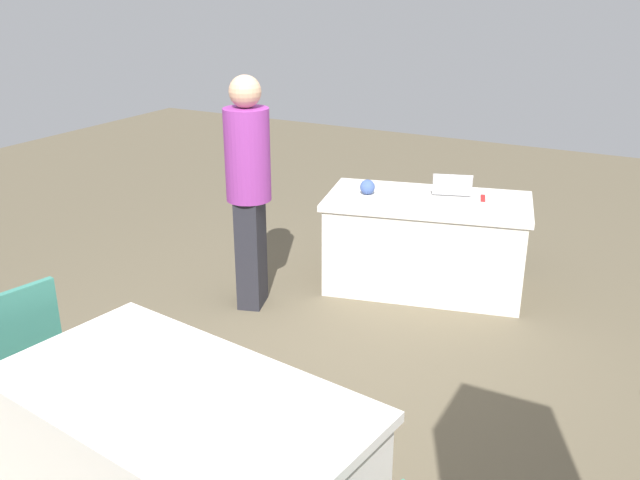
{
  "coord_description": "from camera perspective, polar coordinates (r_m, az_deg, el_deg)",
  "views": [
    {
      "loc": [
        -2.04,
        3.55,
        2.45
      ],
      "look_at": [
        -0.12,
        -0.01,
        0.9
      ],
      "focal_mm": 38.54,
      "sensor_mm": 36.0,
      "label": 1
    }
  ],
  "objects": [
    {
      "name": "ground_plane",
      "position": [
        4.77,
        -1.33,
        -9.96
      ],
      "size": [
        14.4,
        14.4,
        0.0
      ],
      "primitive_type": "plane",
      "color": "brown"
    },
    {
      "name": "table_foreground",
      "position": [
        5.75,
        8.75,
        -0.25
      ],
      "size": [
        1.79,
        1.2,
        0.78
      ],
      "rotation": [
        0.0,
        0.0,
        0.24
      ],
      "color": "silver",
      "rests_on": "ground"
    },
    {
      "name": "table_mid_left",
      "position": [
        3.32,
        -11.26,
        -17.89
      ],
      "size": [
        1.83,
        1.14,
        0.78
      ],
      "rotation": [
        0.0,
        0.0,
        -0.14
      ],
      "color": "silver",
      "rests_on": "ground"
    },
    {
      "name": "chair_tucked_right",
      "position": [
        4.15,
        -24.03,
        -8.41
      ],
      "size": [
        0.52,
        0.52,
        0.95
      ],
      "rotation": [
        0.0,
        0.0,
        4.51
      ],
      "color": "#9E9993",
      "rests_on": "ground"
    },
    {
      "name": "person_presenter",
      "position": [
        5.2,
        -5.96,
        4.84
      ],
      "size": [
        0.43,
        0.43,
        1.81
      ],
      "rotation": [
        0.0,
        0.0,
        1.88
      ],
      "color": "#26262D",
      "rests_on": "ground"
    },
    {
      "name": "laptop_silver",
      "position": [
        5.56,
        10.89,
        3.53
      ],
      "size": [
        0.39,
        0.38,
        0.21
      ],
      "rotation": [
        0.0,
        0.0,
        0.32
      ],
      "color": "silver",
      "rests_on": "table_foreground"
    },
    {
      "name": "yarn_ball",
      "position": [
        5.66,
        3.96,
        4.41
      ],
      "size": [
        0.12,
        0.12,
        0.12
      ],
      "primitive_type": "sphere",
      "color": "#3F5999",
      "rests_on": "table_foreground"
    },
    {
      "name": "scissors_red",
      "position": [
        5.71,
        13.38,
        3.4
      ],
      "size": [
        0.08,
        0.18,
        0.01
      ],
      "primitive_type": "cube",
      "rotation": [
        0.0,
        0.0,
        1.85
      ],
      "color": "red",
      "rests_on": "table_foreground"
    }
  ]
}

